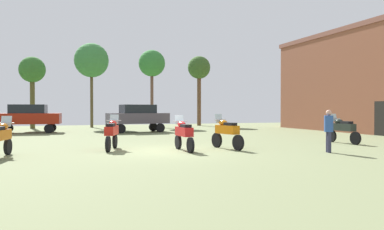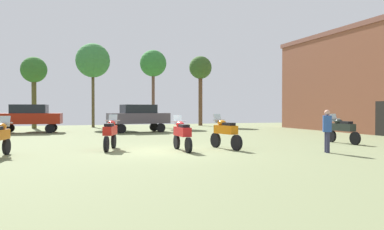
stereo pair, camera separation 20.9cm
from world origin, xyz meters
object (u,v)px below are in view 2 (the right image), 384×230
at_px(tree_1, 93,61).
at_px(tree_3, 34,72).
at_px(car_3, 29,116).
at_px(car_2, 138,116).
at_px(motorcycle_6, 225,132).
at_px(motorcycle_7, 182,133).
at_px(person_1, 327,128).
at_px(motorcycle_1, 342,129).
at_px(tree_4, 153,64).
at_px(tree_6, 200,70).
at_px(motorcycle_2, 110,133).

relative_size(tree_1, tree_3, 1.24).
bearing_deg(car_3, car_2, -96.71).
height_order(motorcycle_6, car_2, car_2).
distance_m(motorcycle_6, car_3, 16.82).
xyz_separation_m(motorcycle_7, person_1, (5.16, -2.39, 0.26)).
xyz_separation_m(motorcycle_1, motorcycle_6, (-6.50, -0.56, 0.01)).
xyz_separation_m(car_3, tree_4, (10.40, 6.61, 4.78)).
relative_size(motorcycle_1, motorcycle_6, 1.07).
relative_size(car_2, tree_6, 0.64).
bearing_deg(tree_4, tree_3, -179.06).
bearing_deg(tree_6, tree_4, -174.20).
bearing_deg(tree_3, tree_4, 0.94).
height_order(tree_4, tree_6, tree_4).
bearing_deg(car_2, motorcycle_6, 178.53).
bearing_deg(tree_4, motorcycle_1, -76.41).
relative_size(motorcycle_2, tree_6, 0.30).
bearing_deg(motorcycle_2, car_3, 125.20).
height_order(motorcycle_1, tree_6, tree_6).
xyz_separation_m(motorcycle_1, person_1, (-3.29, -3.07, 0.25)).
xyz_separation_m(motorcycle_7, tree_3, (-7.02, 20.87, 4.19)).
distance_m(motorcycle_2, motorcycle_7, 3.00).
relative_size(motorcycle_1, car_2, 0.50).
height_order(motorcycle_7, tree_4, tree_4).
xyz_separation_m(car_3, tree_3, (-0.15, 6.44, 3.73)).
relative_size(tree_1, tree_4, 1.05).
bearing_deg(tree_4, car_3, -147.57).
bearing_deg(motorcycle_1, tree_4, 101.92).
bearing_deg(tree_6, person_1, -97.95).
bearing_deg(car_2, motorcycle_7, 169.73).
bearing_deg(motorcycle_2, tree_1, 105.73).
distance_m(motorcycle_7, car_3, 16.00).
bearing_deg(person_1, tree_3, -135.10).
height_order(car_3, tree_3, tree_3).
relative_size(motorcycle_6, tree_1, 0.28).
bearing_deg(motorcycle_2, car_2, 91.66).
height_order(car_2, tree_6, tree_6).
height_order(tree_1, tree_3, tree_1).
relative_size(motorcycle_1, tree_1, 0.29).
bearing_deg(car_2, car_3, 69.75).
relative_size(motorcycle_7, tree_4, 0.29).
distance_m(motorcycle_1, motorcycle_6, 6.52).
distance_m(tree_1, tree_3, 5.11).
bearing_deg(tree_1, car_2, -72.51).
distance_m(person_1, tree_3, 26.55).
bearing_deg(tree_4, motorcycle_6, -94.31).
xyz_separation_m(person_1, tree_3, (-12.19, 23.26, 3.93)).
xyz_separation_m(motorcycle_6, tree_1, (-4.01, 20.98, 5.33)).
distance_m(motorcycle_7, tree_4, 21.97).
bearing_deg(tree_4, tree_6, 5.80).
distance_m(person_1, tree_6, 24.62).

